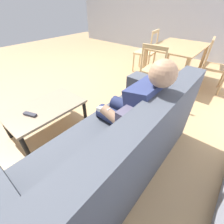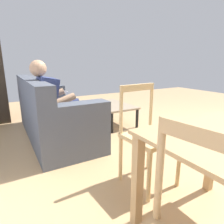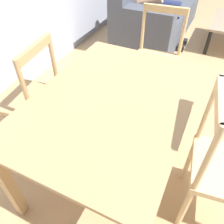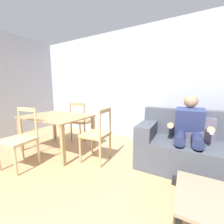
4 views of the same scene
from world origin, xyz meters
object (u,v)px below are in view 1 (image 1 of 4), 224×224
couch (117,148)px  dining_table (178,51)px  coffee_table (45,110)px  dining_chair_facing_couch (155,71)px  dining_chair_near_wall (214,66)px  tv_remote (30,114)px  dining_chair_by_doorway (146,52)px  person_lounging (134,111)px

couch → dining_table: size_ratio=1.59×
couch → coffee_table: size_ratio=2.15×
coffee_table → dining_table: dining_table is taller
coffee_table → dining_chair_facing_couch: dining_chair_facing_couch is taller
couch → dining_table: 2.70m
couch → dining_chair_facing_couch: (-1.66, -0.49, 0.13)m
couch → dining_chair_near_wall: 2.64m
tv_remote → dining_chair_near_wall: size_ratio=0.18×
coffee_table → dining_chair_near_wall: bearing=153.6°
dining_chair_facing_couch → dining_table: bearing=-179.9°
dining_table → dining_chair_by_doorway: size_ratio=1.38×
dining_table → person_lounging: bearing=11.3°
couch → dining_chair_facing_couch: bearing=-163.5°
coffee_table → dining_chair_near_wall: 3.04m
couch → person_lounging: size_ratio=1.78×
coffee_table → dining_chair_facing_couch: bearing=160.3°
person_lounging → dining_table: person_lounging is taller
coffee_table → dining_table: bearing=167.1°
person_lounging → dining_chair_facing_couch: size_ratio=1.24×
tv_remote → dining_chair_by_doorway: (-2.93, -0.12, 0.08)m
tv_remote → dining_chair_facing_couch: (-1.95, 0.60, 0.09)m
person_lounging → couch: bearing=4.8°
person_lounging → dining_chair_near_wall: bearing=173.8°
tv_remote → person_lounging: bearing=97.9°
dining_table → dining_chair_facing_couch: bearing=0.1°
dining_chair_facing_couch → dining_chair_by_doorway: bearing=-143.4°
dining_chair_facing_couch → coffee_table: bearing=-19.7°
couch → coffee_table: couch is taller
tv_remote → dining_chair_by_doorway: bearing=162.1°
person_lounging → dining_chair_by_doorway: bearing=-153.0°
dining_chair_near_wall → dining_chair_facing_couch: bearing=-36.7°
dining_table → dining_chair_by_doorway: 0.74m
dining_chair_facing_couch → dining_chair_by_doorway: size_ratio=0.99×
couch → tv_remote: 1.13m
couch → person_lounging: (-0.29, -0.02, 0.26)m
couch → dining_chair_near_wall: bearing=175.0°
person_lounging → dining_chair_facing_couch: 1.46m
coffee_table → tv_remote: bearing=7.3°
couch → tv_remote: size_ratio=12.04×
coffee_table → dining_chair_near_wall: size_ratio=1.03×
coffee_table → dining_chair_by_doorway: size_ratio=1.01×
couch → dining_table: bearing=-169.4°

